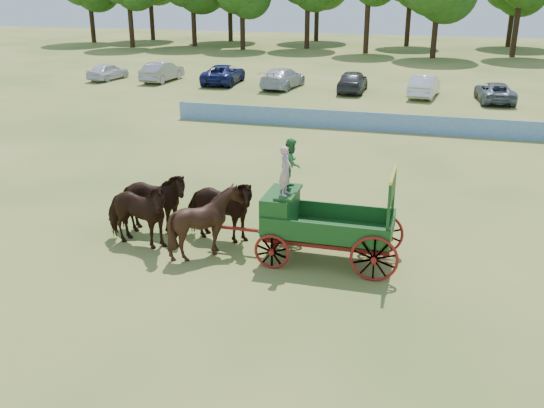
% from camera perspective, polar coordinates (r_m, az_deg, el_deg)
% --- Properties ---
extents(ground, '(160.00, 160.00, 0.00)m').
position_cam_1_polar(ground, '(17.91, 9.82, -6.89)').
color(ground, tan).
rests_on(ground, ground).
extents(horse_lead_left, '(2.76, 1.56, 2.21)m').
position_cam_1_polar(horse_lead_left, '(19.72, -12.69, -0.95)').
color(horse_lead_left, black).
rests_on(horse_lead_left, ground).
extents(horse_lead_right, '(2.73, 1.49, 2.21)m').
position_cam_1_polar(horse_lead_right, '(20.62, -11.28, 0.12)').
color(horse_lead_right, black).
rests_on(horse_lead_right, ground).
extents(horse_wheel_left, '(2.07, 1.85, 2.21)m').
position_cam_1_polar(horse_wheel_left, '(18.75, -6.18, -1.68)').
color(horse_wheel_left, black).
rests_on(horse_wheel_left, ground).
extents(horse_wheel_right, '(2.71, 1.43, 2.21)m').
position_cam_1_polar(horse_wheel_right, '(19.70, -5.02, -0.52)').
color(horse_wheel_right, black).
rests_on(horse_wheel_right, ground).
extents(farm_dray, '(6.00, 2.00, 3.68)m').
position_cam_1_polar(farm_dray, '(18.26, 3.14, -0.51)').
color(farm_dray, maroon).
rests_on(farm_dray, ground).
extents(sponsor_banner, '(26.00, 0.08, 1.05)m').
position_cam_1_polar(sponsor_banner, '(34.81, 11.50, 7.47)').
color(sponsor_banner, '#1E60A5').
rests_on(sponsor_banner, ground).
extents(parked_cars, '(43.68, 7.71, 1.65)m').
position_cam_1_polar(parked_cars, '(47.39, 6.25, 11.45)').
color(parked_cars, silver).
rests_on(parked_cars, ground).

